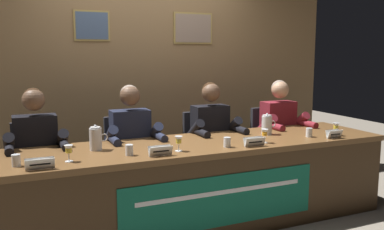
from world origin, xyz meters
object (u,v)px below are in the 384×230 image
at_px(water_pitcher_right_side, 267,125).
at_px(juice_glass_far_left, 69,150).
at_px(chair_far_left, 37,174).
at_px(chair_center_right, 205,156).
at_px(conference_table, 198,171).
at_px(water_cup_center_left, 129,151).
at_px(juice_glass_center_left, 179,141).
at_px(nameplate_center_right, 254,142).
at_px(water_pitcher_left_side, 96,139).
at_px(water_cup_far_right, 309,133).
at_px(panelist_far_left, 37,149).
at_px(nameplate_far_left, 40,164).
at_px(chair_center_left, 128,164).
at_px(panelist_center_left, 133,141).
at_px(panelist_far_right, 282,128).
at_px(water_cup_center_right, 227,143).
at_px(nameplate_far_right, 334,134).
at_px(water_cup_far_left, 16,161).
at_px(nameplate_center_left, 160,151).
at_px(juice_glass_far_right, 336,127).
at_px(juice_glass_center_right, 265,133).
at_px(chair_far_right, 271,149).
at_px(panelist_center_right, 214,134).

bearing_deg(water_pitcher_right_side, juice_glass_far_left, -171.42).
bearing_deg(chair_far_left, chair_center_right, 0.00).
relative_size(conference_table, water_cup_center_left, 43.09).
height_order(juice_glass_center_left, water_pitcher_right_side, water_pitcher_right_side).
relative_size(nameplate_center_right, water_pitcher_left_side, 0.89).
bearing_deg(chair_far_left, water_cup_far_right, -18.78).
xyz_separation_m(panelist_far_left, nameplate_far_left, (-0.02, -0.76, 0.06)).
relative_size(chair_center_left, panelist_center_left, 0.74).
bearing_deg(panelist_far_left, nameplate_far_left, -91.42).
bearing_deg(juice_glass_far_left, chair_center_left, 51.90).
distance_m(panelist_far_right, water_pitcher_right_side, 0.57).
relative_size(water_cup_center_right, panelist_far_right, 0.07).
distance_m(nameplate_far_right, water_pitcher_left_side, 2.16).
bearing_deg(water_pitcher_left_side, water_pitcher_right_side, -0.10).
bearing_deg(nameplate_center_right, water_cup_far_left, 176.01).
xyz_separation_m(juice_glass_far_left, nameplate_center_left, (0.67, -0.10, -0.05)).
relative_size(chair_center_right, juice_glass_far_right, 7.33).
bearing_deg(juice_glass_center_left, nameplate_center_left, -155.40).
bearing_deg(chair_center_left, panelist_center_left, -90.00).
bearing_deg(nameplate_center_left, chair_center_left, 90.93).
height_order(juice_glass_center_right, water_cup_center_right, juice_glass_center_right).
bearing_deg(chair_far_right, nameplate_center_right, -131.23).
height_order(nameplate_center_left, water_cup_center_left, water_cup_center_left).
height_order(panelist_far_left, water_cup_far_right, panelist_far_left).
distance_m(panelist_center_right, panelist_far_right, 0.84).
xyz_separation_m(panelist_far_left, water_pitcher_right_side, (2.09, -0.35, 0.12)).
distance_m(panelist_far_left, chair_center_right, 1.72).
distance_m(conference_table, nameplate_far_left, 1.33).
relative_size(chair_center_right, nameplate_far_right, 5.72).
height_order(chair_center_left, chair_center_right, same).
xyz_separation_m(panelist_center_right, panelist_far_right, (0.84, 0.00, 0.00)).
bearing_deg(nameplate_far_left, chair_center_right, 29.57).
relative_size(conference_table, nameplate_center_right, 19.57).
bearing_deg(chair_far_left, water_cup_far_left, -101.49).
relative_size(nameplate_far_left, juice_glass_center_right, 1.54).
xyz_separation_m(water_pitcher_left_side, water_pitcher_right_side, (1.65, -0.00, 0.00)).
relative_size(juice_glass_center_right, chair_far_right, 0.14).
distance_m(panelist_far_left, juice_glass_far_left, 0.67).
height_order(chair_far_left, chair_far_right, same).
xyz_separation_m(conference_table, chair_center_right, (0.42, 0.73, -0.08)).
height_order(nameplate_far_left, water_cup_far_right, water_cup_far_right).
distance_m(conference_table, nameplate_far_right, 1.34).
relative_size(panelist_center_right, juice_glass_far_right, 9.97).
distance_m(chair_far_left, water_cup_center_right, 1.74).
height_order(water_cup_center_left, chair_far_right, chair_far_right).
distance_m(panelist_center_right, juice_glass_center_right, 0.69).
bearing_deg(chair_far_right, water_cup_center_right, -140.14).
distance_m(chair_far_left, nameplate_far_right, 2.75).
height_order(water_cup_center_left, juice_glass_center_right, juice_glass_center_right).
height_order(juice_glass_far_left, juice_glass_far_right, same).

